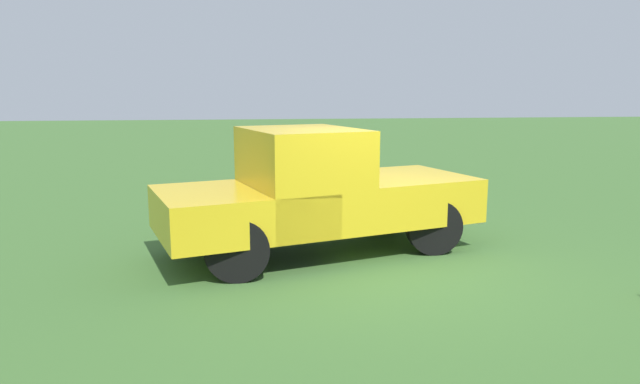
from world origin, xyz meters
TOP-DOWN VIEW (x-y plane):
  - ground_plane at (0.00, 0.00)m, footprint 80.00×80.00m
  - pickup_truck at (0.86, -0.89)m, footprint 4.91×3.03m

SIDE VIEW (x-z plane):
  - ground_plane at x=0.00m, z-range 0.00..0.00m
  - pickup_truck at x=0.86m, z-range 0.03..1.86m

